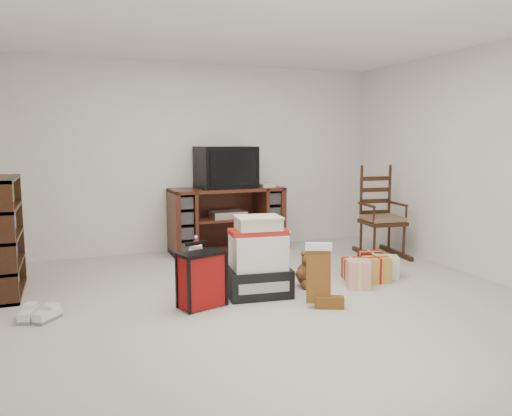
{
  "coord_description": "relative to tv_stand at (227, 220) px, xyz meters",
  "views": [
    {
      "loc": [
        -1.71,
        -4.1,
        1.5
      ],
      "look_at": [
        0.09,
        0.6,
        0.81
      ],
      "focal_mm": 35.0,
      "sensor_mm": 36.0,
      "label": 1
    }
  ],
  "objects": [
    {
      "name": "gift_cluster",
      "position": [
        1.04,
        -1.78,
        -0.32
      ],
      "size": [
        0.67,
        0.94,
        0.23
      ],
      "color": "#AC1D13",
      "rests_on": "floor"
    },
    {
      "name": "rocking_chair",
      "position": [
        1.8,
        -0.9,
        -0.02
      ],
      "size": [
        0.57,
        0.85,
        1.21
      ],
      "rotation": [
        0.0,
        0.0,
        -0.11
      ],
      "color": "#34180E",
      "rests_on": "floor"
    },
    {
      "name": "mrs_claus_figurine",
      "position": [
        -0.83,
        -1.62,
        -0.22
      ],
      "size": [
        0.27,
        0.26,
        0.55
      ],
      "color": "maroon",
      "rests_on": "floor"
    },
    {
      "name": "crt_television",
      "position": [
        -0.0,
        0.03,
        0.7
      ],
      "size": [
        0.78,
        0.59,
        0.55
      ],
      "rotation": [
        0.0,
        0.0,
        0.08
      ],
      "color": "black",
      "rests_on": "tv_stand"
    },
    {
      "name": "bookshelf",
      "position": [
        -2.59,
        -0.99,
        0.12
      ],
      "size": [
        0.31,
        0.93,
        1.14
      ],
      "color": "#34180E",
      "rests_on": "floor"
    },
    {
      "name": "sneaker_pair",
      "position": [
        -2.27,
        -1.91,
        -0.39
      ],
      "size": [
        0.37,
        0.27,
        0.09
      ],
      "rotation": [
        0.0,
        0.0,
        -0.43
      ],
      "color": "white",
      "rests_on": "floor"
    },
    {
      "name": "santa_figurine",
      "position": [
        0.2,
        -1.13,
        -0.21
      ],
      "size": [
        0.29,
        0.27,
        0.59
      ],
      "color": "maroon",
      "rests_on": "floor"
    },
    {
      "name": "stocking",
      "position": [
        0.09,
        -2.44,
        -0.14
      ],
      "size": [
        0.3,
        0.22,
        0.59
      ],
      "primitive_type": null,
      "rotation": [
        0.0,
        0.0,
        -0.4
      ],
      "color": "#0C6F10",
      "rests_on": "floor"
    },
    {
      "name": "room",
      "position": [
        -0.28,
        -2.2,
        0.82
      ],
      "size": [
        5.01,
        5.01,
        2.51
      ],
      "color": "beige",
      "rests_on": "ground"
    },
    {
      "name": "teddy_bear",
      "position": [
        0.3,
        -1.82,
        -0.27
      ],
      "size": [
        0.25,
        0.22,
        0.36
      ],
      "color": "brown",
      "rests_on": "floor"
    },
    {
      "name": "tv_stand",
      "position": [
        0.0,
        0.0,
        0.0
      ],
      "size": [
        1.52,
        0.57,
        0.86
      ],
      "rotation": [
        0.0,
        0.0,
        0.02
      ],
      "color": "#461C14",
      "rests_on": "floor"
    },
    {
      "name": "red_suitcase",
      "position": [
        -0.9,
        -2.08,
        -0.17
      ],
      "size": [
        0.43,
        0.31,
        0.59
      ],
      "rotation": [
        0.0,
        0.0,
        0.31
      ],
      "color": "maroon",
      "rests_on": "floor"
    },
    {
      "name": "gift_pile",
      "position": [
        -0.3,
        -1.93,
        -0.1
      ],
      "size": [
        0.64,
        0.5,
        0.76
      ],
      "rotation": [
        0.0,
        0.0,
        -0.11
      ],
      "color": "black",
      "rests_on": "floor"
    }
  ]
}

